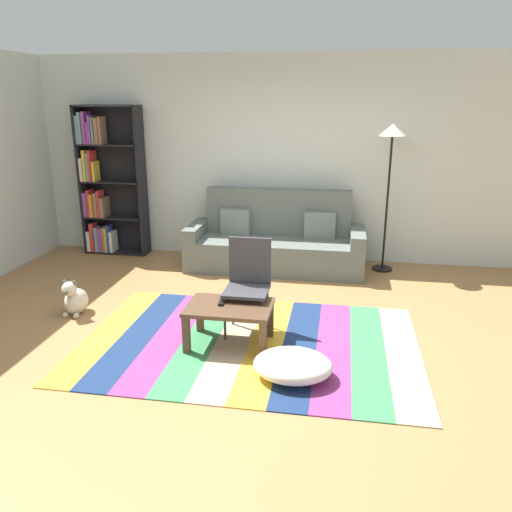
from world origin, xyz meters
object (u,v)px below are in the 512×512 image
(standing_lamp, at_px, (391,150))
(tv_remote, at_px, (222,302))
(pouf, at_px, (293,365))
(coffee_table, at_px, (229,312))
(folding_chair, at_px, (248,278))
(bookshelf, at_px, (105,184))
(couch, at_px, (276,243))
(dog, at_px, (75,299))

(standing_lamp, distance_m, tv_remote, 3.06)
(pouf, height_order, standing_lamp, standing_lamp)
(coffee_table, relative_size, folding_chair, 0.84)
(bookshelf, height_order, folding_chair, bookshelf)
(tv_remote, relative_size, folding_chair, 0.17)
(coffee_table, bearing_deg, pouf, -38.00)
(couch, bearing_deg, bookshelf, 173.39)
(pouf, bearing_deg, folding_chair, 122.12)
(folding_chair, bearing_deg, standing_lamp, 104.03)
(standing_lamp, distance_m, folding_chair, 2.69)
(couch, height_order, standing_lamp, standing_lamp)
(pouf, height_order, folding_chair, folding_chair)
(tv_remote, height_order, folding_chair, folding_chair)
(dog, height_order, folding_chair, folding_chair)
(pouf, xyz_separation_m, tv_remote, (-0.70, 0.53, 0.28))
(folding_chair, bearing_deg, coffee_table, -61.14)
(tv_remote, bearing_deg, pouf, -40.53)
(dog, xyz_separation_m, standing_lamp, (3.22, 1.99, 1.38))
(standing_lamp, bearing_deg, dog, -148.26)
(dog, distance_m, tv_remote, 1.70)
(bookshelf, height_order, tv_remote, bookshelf)
(couch, distance_m, dog, 2.62)
(coffee_table, bearing_deg, standing_lamp, 57.99)
(coffee_table, distance_m, standing_lamp, 3.08)
(coffee_table, xyz_separation_m, standing_lamp, (1.50, 2.40, 1.22))
(coffee_table, bearing_deg, couch, 87.04)
(couch, distance_m, folding_chair, 1.95)
(bookshelf, distance_m, standing_lamp, 3.88)
(bookshelf, bearing_deg, couch, -6.61)
(coffee_table, distance_m, pouf, 0.81)
(bookshelf, relative_size, standing_lamp, 1.11)
(dog, distance_m, folding_chair, 1.87)
(standing_lamp, bearing_deg, bookshelf, 177.82)
(couch, distance_m, standing_lamp, 1.84)
(couch, xyz_separation_m, dog, (-1.84, -1.85, -0.18))
(pouf, bearing_deg, couch, 100.36)
(standing_lamp, xyz_separation_m, folding_chair, (-1.39, -2.08, -1.00))
(bookshelf, xyz_separation_m, standing_lamp, (3.84, -0.15, 0.54))
(coffee_table, bearing_deg, tv_remote, 151.13)
(dog, bearing_deg, coffee_table, -13.31)
(coffee_table, distance_m, folding_chair, 0.41)
(couch, height_order, bookshelf, bookshelf)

